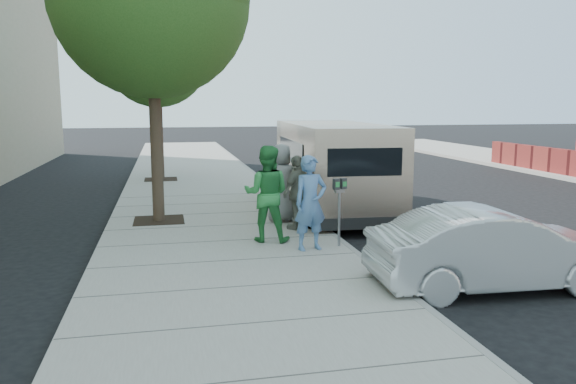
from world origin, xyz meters
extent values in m
plane|color=black|center=(0.00, 0.00, 0.00)|extent=(120.00, 120.00, 0.00)
cube|color=gray|center=(-1.00, 0.00, 0.07)|extent=(5.00, 60.00, 0.15)
cube|color=gray|center=(1.44, 0.00, 0.07)|extent=(0.12, 60.00, 0.16)
cube|color=black|center=(-2.30, 2.40, 0.15)|extent=(1.20, 1.20, 0.01)
cylinder|color=#38281E|center=(-2.30, 2.40, 2.13)|extent=(0.28, 0.28, 3.96)
cube|color=black|center=(-2.30, 10.00, 0.15)|extent=(1.20, 1.20, 0.01)
cylinder|color=#38281E|center=(-2.30, 10.00, 1.91)|extent=(0.28, 0.28, 3.52)
sphere|color=#28511B|center=(-2.30, 10.00, 4.71)|extent=(3.80, 3.80, 3.80)
sphere|color=#28511B|center=(-1.70, 9.60, 5.21)|extent=(2.85, 2.85, 2.85)
sphere|color=#28511B|center=(-2.80, 10.50, 5.01)|extent=(2.66, 2.66, 2.66)
cylinder|color=gray|center=(1.25, -0.92, 0.69)|extent=(0.05, 0.05, 1.08)
cube|color=gray|center=(1.25, -0.92, 1.27)|extent=(0.22, 0.11, 0.08)
cube|color=#2D2D30|center=(1.17, -0.94, 1.41)|extent=(0.14, 0.12, 0.21)
cube|color=#2D2D30|center=(1.33, -0.90, 1.41)|extent=(0.14, 0.12, 0.21)
cube|color=#CFB095|center=(2.30, 3.03, 1.34)|extent=(2.58, 6.12, 2.21)
cube|color=#CFB095|center=(2.50, 6.30, 0.79)|extent=(2.08, 0.73, 0.94)
cube|color=black|center=(2.12, 0.03, 1.72)|extent=(1.66, 0.12, 0.61)
cylinder|color=black|center=(1.45, 5.06, 0.42)|extent=(0.34, 0.86, 0.84)
cylinder|color=black|center=(3.39, 4.95, 0.42)|extent=(0.34, 0.86, 0.84)
cylinder|color=black|center=(1.20, 1.00, 0.42)|extent=(0.34, 0.86, 0.84)
cylinder|color=black|center=(3.15, 0.88, 0.42)|extent=(0.34, 0.86, 0.84)
imported|color=#B2B5B9|center=(3.04, -3.54, 0.66)|extent=(4.08, 1.57, 1.32)
imported|color=#517BAC|center=(0.62, -1.05, 1.07)|extent=(0.75, 0.56, 1.84)
imported|color=#2C893E|center=(-0.08, -0.19, 1.14)|extent=(1.15, 1.02, 1.98)
imported|color=gray|center=(0.60, 1.68, 1.09)|extent=(0.99, 0.71, 1.88)
imported|color=slate|center=(0.80, 0.78, 0.99)|extent=(1.02, 0.94, 1.68)
camera|label=1|loc=(-2.08, -11.39, 2.98)|focal=35.00mm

